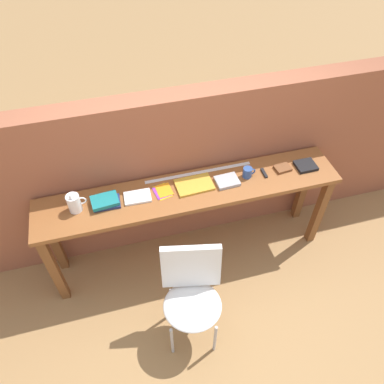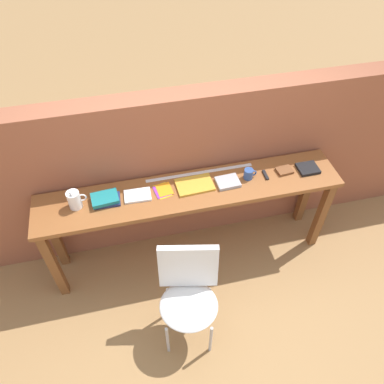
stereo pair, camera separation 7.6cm
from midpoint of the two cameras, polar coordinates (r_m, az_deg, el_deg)
name	(u,v)px [view 1 (the left image)]	position (r m, az deg, el deg)	size (l,w,h in m)	color
ground_plane	(199,278)	(3.55, 0.45, -12.91)	(40.00, 40.00, 0.00)	#9E7547
brick_wall_back	(180,170)	(3.32, -2.43, 3.30)	(6.00, 0.20, 1.56)	#935138
sideboard	(190,201)	(3.12, -0.94, -1.38)	(2.50, 0.44, 0.88)	brown
chair_white_moulded	(192,292)	(2.88, -0.79, -15.06)	(0.52, 0.53, 0.89)	white
pitcher_white	(74,203)	(2.96, -18.20, -1.60)	(0.14, 0.10, 0.18)	white
book_stack_leftmost	(106,202)	(2.98, -13.75, -1.43)	(0.23, 0.17, 0.05)	navy
magazine_cycling	(138,197)	(2.98, -9.02, -0.75)	(0.21, 0.14, 0.02)	white
pamphlet_pile_colourful	(163,191)	(3.01, -5.19, 0.12)	(0.16, 0.18, 0.01)	yellow
book_open_centre	(194,185)	(3.04, -0.37, 1.10)	(0.30, 0.20, 0.02)	gold
book_grey_hardcover	(227,181)	(3.07, 4.67, 1.67)	(0.19, 0.15, 0.03)	#9E9EA3
mug	(248,172)	(3.12, 7.79, 2.97)	(0.11, 0.08, 0.09)	#2D4C8C
multitool_folded	(264,173)	(3.19, 10.26, 2.86)	(0.02, 0.11, 0.02)	black
leather_journal_brown	(283,168)	(3.26, 12.99, 3.55)	(0.13, 0.10, 0.02)	brown
book_repair_rightmost	(306,166)	(3.33, 16.30, 3.88)	(0.17, 0.15, 0.03)	black
ruler_metal_back_edge	(199,173)	(3.15, 0.32, 2.98)	(0.92, 0.03, 0.00)	silver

